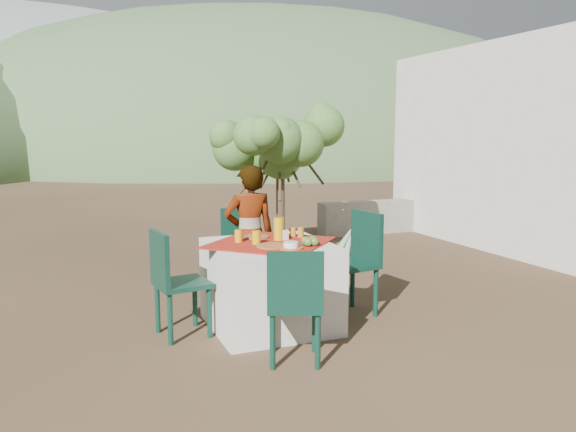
{
  "coord_description": "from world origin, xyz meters",
  "views": [
    {
      "loc": [
        -1.66,
        -4.94,
        1.7
      ],
      "look_at": [
        0.32,
        -0.02,
        0.92
      ],
      "focal_mm": 35.0,
      "sensor_mm": 36.0,
      "label": 1
    }
  ],
  "objects_px": {
    "guesthouse": "(553,146)",
    "chair_right": "(356,258)",
    "person": "(250,235)",
    "chair_left": "(173,279)",
    "table": "(270,285)",
    "shrub_tree": "(283,152)",
    "juice_pitcher": "(279,229)",
    "chair_far": "(243,247)",
    "chair_near": "(295,301)",
    "agave": "(354,240)"
  },
  "relations": [
    {
      "from": "guesthouse",
      "to": "chair_right",
      "type": "bearing_deg",
      "value": -155.33
    },
    {
      "from": "person",
      "to": "chair_left",
      "type": "bearing_deg",
      "value": 40.27
    },
    {
      "from": "chair_right",
      "to": "table",
      "type": "bearing_deg",
      "value": -94.93
    },
    {
      "from": "shrub_tree",
      "to": "juice_pitcher",
      "type": "bearing_deg",
      "value": -112.25
    },
    {
      "from": "chair_left",
      "to": "juice_pitcher",
      "type": "xyz_separation_m",
      "value": [
        0.95,
        0.01,
        0.36
      ]
    },
    {
      "from": "chair_far",
      "to": "chair_near",
      "type": "xyz_separation_m",
      "value": [
        -0.2,
        -1.9,
        -0.02
      ]
    },
    {
      "from": "guesthouse",
      "to": "table",
      "type": "bearing_deg",
      "value": -158.43
    },
    {
      "from": "chair_left",
      "to": "person",
      "type": "bearing_deg",
      "value": -61.86
    },
    {
      "from": "person",
      "to": "guesthouse",
      "type": "relative_size",
      "value": 0.33
    },
    {
      "from": "shrub_tree",
      "to": "guesthouse",
      "type": "distance_m",
      "value": 4.52
    },
    {
      "from": "chair_left",
      "to": "guesthouse",
      "type": "relative_size",
      "value": 0.22
    },
    {
      "from": "table",
      "to": "chair_near",
      "type": "relative_size",
      "value": 1.48
    },
    {
      "from": "chair_near",
      "to": "shrub_tree",
      "type": "bearing_deg",
      "value": -89.44
    },
    {
      "from": "chair_far",
      "to": "agave",
      "type": "bearing_deg",
      "value": 38.0
    },
    {
      "from": "chair_far",
      "to": "agave",
      "type": "height_order",
      "value": "chair_far"
    },
    {
      "from": "table",
      "to": "person",
      "type": "relative_size",
      "value": 0.93
    },
    {
      "from": "chair_left",
      "to": "shrub_tree",
      "type": "bearing_deg",
      "value": -46.8
    },
    {
      "from": "chair_near",
      "to": "person",
      "type": "bearing_deg",
      "value": -75.37
    },
    {
      "from": "chair_right",
      "to": "juice_pitcher",
      "type": "xyz_separation_m",
      "value": [
        -0.77,
        0.02,
        0.32
      ]
    },
    {
      "from": "chair_far",
      "to": "chair_right",
      "type": "relative_size",
      "value": 0.95
    },
    {
      "from": "chair_left",
      "to": "juice_pitcher",
      "type": "bearing_deg",
      "value": -97.46
    },
    {
      "from": "chair_near",
      "to": "chair_right",
      "type": "xyz_separation_m",
      "value": [
        1.0,
        0.9,
        0.05
      ]
    },
    {
      "from": "agave",
      "to": "chair_far",
      "type": "bearing_deg",
      "value": -147.95
    },
    {
      "from": "chair_far",
      "to": "shrub_tree",
      "type": "distance_m",
      "value": 2.0
    },
    {
      "from": "person",
      "to": "shrub_tree",
      "type": "relative_size",
      "value": 0.76
    },
    {
      "from": "shrub_tree",
      "to": "chair_far",
      "type": "bearing_deg",
      "value": -125.34
    },
    {
      "from": "person",
      "to": "juice_pitcher",
      "type": "relative_size",
      "value": 6.96
    },
    {
      "from": "table",
      "to": "chair_left",
      "type": "relative_size",
      "value": 1.43
    },
    {
      "from": "person",
      "to": "shrub_tree",
      "type": "height_order",
      "value": "shrub_tree"
    },
    {
      "from": "table",
      "to": "chair_far",
      "type": "xyz_separation_m",
      "value": [
        0.08,
        1.04,
        0.13
      ]
    },
    {
      "from": "chair_near",
      "to": "juice_pitcher",
      "type": "relative_size",
      "value": 4.36
    },
    {
      "from": "guesthouse",
      "to": "juice_pitcher",
      "type": "relative_size",
      "value": 20.87
    },
    {
      "from": "agave",
      "to": "guesthouse",
      "type": "xyz_separation_m",
      "value": [
        3.5,
        -0.1,
        1.28
      ]
    },
    {
      "from": "table",
      "to": "chair_right",
      "type": "relative_size",
      "value": 1.34
    },
    {
      "from": "chair_near",
      "to": "chair_far",
      "type": "bearing_deg",
      "value": -75.34
    },
    {
      "from": "person",
      "to": "agave",
      "type": "relative_size",
      "value": 2.14
    },
    {
      "from": "chair_right",
      "to": "person",
      "type": "distance_m",
      "value": 1.08
    },
    {
      "from": "guesthouse",
      "to": "person",
      "type": "bearing_deg",
      "value": -164.77
    },
    {
      "from": "chair_left",
      "to": "agave",
      "type": "bearing_deg",
      "value": -60.75
    },
    {
      "from": "chair_far",
      "to": "chair_near",
      "type": "relative_size",
      "value": 1.05
    },
    {
      "from": "table",
      "to": "chair_left",
      "type": "height_order",
      "value": "chair_left"
    },
    {
      "from": "chair_left",
      "to": "juice_pitcher",
      "type": "relative_size",
      "value": 4.51
    },
    {
      "from": "shrub_tree",
      "to": "agave",
      "type": "distance_m",
      "value": 1.6
    },
    {
      "from": "person",
      "to": "juice_pitcher",
      "type": "bearing_deg",
      "value": 100.01
    },
    {
      "from": "chair_right",
      "to": "agave",
      "type": "relative_size",
      "value": 1.49
    },
    {
      "from": "person",
      "to": "table",
      "type": "bearing_deg",
      "value": 90.43
    },
    {
      "from": "chair_far",
      "to": "guesthouse",
      "type": "xyz_separation_m",
      "value": [
        5.54,
        1.18,
        0.99
      ]
    },
    {
      "from": "chair_right",
      "to": "shrub_tree",
      "type": "height_order",
      "value": "shrub_tree"
    },
    {
      "from": "chair_near",
      "to": "juice_pitcher",
      "type": "xyz_separation_m",
      "value": [
        0.23,
        0.92,
        0.38
      ]
    },
    {
      "from": "table",
      "to": "chair_left",
      "type": "distance_m",
      "value": 0.85
    }
  ]
}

